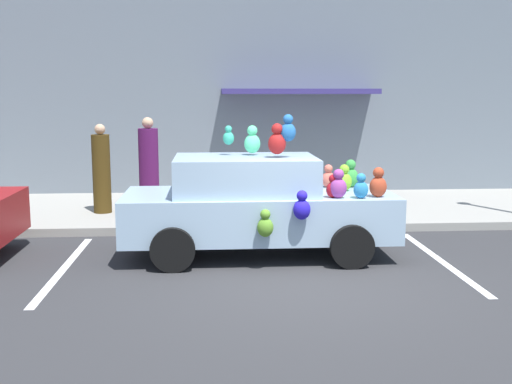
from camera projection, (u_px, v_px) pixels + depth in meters
name	position (u px, v px, depth m)	size (l,w,h in m)	color
ground_plane	(311.00, 283.00, 8.29)	(60.00, 60.00, 0.00)	#2D2D30
sidewalk	(274.00, 209.00, 13.20)	(24.00, 4.00, 0.15)	gray
storefront_building	(266.00, 64.00, 14.83)	(24.00, 1.25, 6.40)	slate
parking_stripe_front	(441.00, 260.00, 9.42)	(0.12, 3.60, 0.01)	silver
parking_stripe_rear	(65.00, 268.00, 9.04)	(0.12, 3.60, 0.01)	silver
plush_covered_car	(257.00, 204.00, 9.64)	(4.14, 1.99, 2.20)	#96B1C8
teddy_bear_on_sidewalk	(181.00, 204.00, 11.67)	(0.35, 0.29, 0.66)	pink
pedestrian_near_shopfront	(149.00, 171.00, 11.93)	(0.38, 0.38, 1.91)	#4D1548
pedestrian_walking_past	(101.00, 172.00, 12.33)	(0.35, 0.35, 1.76)	#433110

